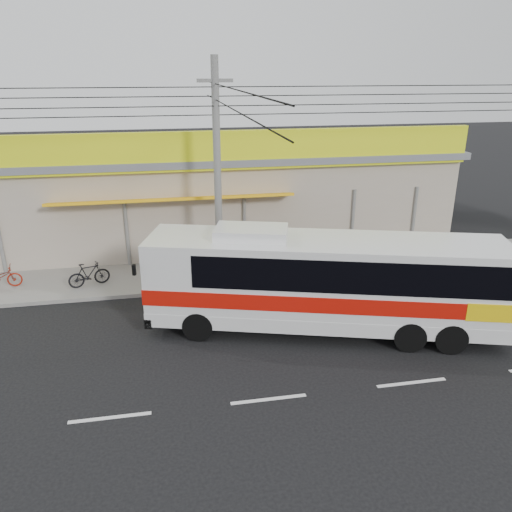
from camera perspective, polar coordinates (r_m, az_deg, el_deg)
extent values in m
plane|color=black|center=(15.54, -0.47, -10.63)|extent=(120.00, 120.00, 0.00)
cube|color=gray|center=(20.81, -3.36, -1.94)|extent=(30.00, 3.20, 0.15)
cube|color=#A89A87|center=(25.48, -5.08, 7.08)|extent=(22.00, 8.00, 4.20)
cube|color=slate|center=(25.05, -5.24, 12.08)|extent=(22.60, 8.60, 0.30)
cube|color=#E7F315|center=(20.92, -4.17, 11.93)|extent=(22.00, 0.24, 1.60)
cube|color=#B90A0A|center=(20.76, -9.76, 11.62)|extent=(9.00, 0.10, 1.20)
cube|color=#167F34|center=(22.55, 12.87, 12.12)|extent=(2.40, 0.10, 1.10)
cube|color=navy|center=(23.73, 19.01, 11.93)|extent=(2.20, 0.10, 1.10)
cube|color=#F4AD0D|center=(20.99, -9.44, 6.44)|extent=(10.00, 1.20, 0.37)
cube|color=silver|center=(15.98, 7.79, -2.76)|extent=(11.36, 5.35, 2.70)
cube|color=red|center=(16.11, 7.74, -3.82)|extent=(11.41, 5.40, 0.51)
cube|color=yellow|center=(17.03, 24.25, -4.19)|extent=(2.09, 2.70, 0.56)
cube|color=black|center=(15.80, 10.25, -0.82)|extent=(9.59, 4.87, 1.02)
cube|color=black|center=(16.52, -11.56, -0.64)|extent=(0.71, 2.01, 1.39)
cube|color=silver|center=(15.52, -0.55, 2.70)|extent=(2.51, 1.87, 0.33)
cylinder|color=black|center=(15.92, -6.65, -7.95)|extent=(1.01, 0.56, 0.97)
cylinder|color=black|center=(17.75, -5.24, -4.72)|extent=(1.01, 0.56, 0.97)
cylinder|color=black|center=(16.23, 21.39, -8.77)|extent=(1.01, 0.56, 0.97)
cylinder|color=black|center=(18.03, 19.74, -5.52)|extent=(1.01, 0.56, 0.97)
imported|color=black|center=(20.27, -18.55, -2.00)|extent=(1.64, 0.93, 0.95)
cylinder|color=slate|center=(18.96, -4.41, 9.02)|extent=(0.28, 0.28, 8.51)
cube|color=slate|center=(18.57, -4.72, 19.36)|extent=(1.28, 0.13, 0.13)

